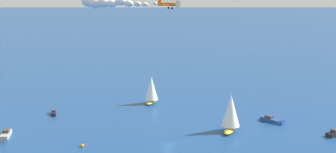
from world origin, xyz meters
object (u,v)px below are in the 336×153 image
(motorboat_far_stbd, at_px, (54,113))
(marker_buoy, at_px, (82,146))
(motorboat_ahead, at_px, (5,136))
(biplane_lead, at_px, (169,4))
(sailboat_far_port, at_px, (151,90))
(motorboat_inshore, at_px, (273,120))
(sailboat_offshore, at_px, (231,113))

(motorboat_far_stbd, bearing_deg, marker_buoy, 84.31)
(marker_buoy, bearing_deg, motorboat_ahead, -49.59)
(marker_buoy, relative_size, biplane_lead, 0.29)
(sailboat_far_port, relative_size, marker_buoy, 5.87)
(motorboat_far_stbd, bearing_deg, motorboat_ahead, 38.98)
(marker_buoy, bearing_deg, motorboat_inshore, 168.86)
(marker_buoy, bearing_deg, motorboat_far_stbd, -95.69)
(sailboat_far_port, relative_size, sailboat_offshore, 0.90)
(motorboat_ahead, bearing_deg, motorboat_far_stbd, -141.02)
(motorboat_inshore, relative_size, sailboat_offshore, 0.68)
(motorboat_far_stbd, relative_size, motorboat_inshore, 0.70)
(motorboat_far_stbd, height_order, marker_buoy, marker_buoy)
(sailboat_far_port, distance_m, motorboat_inshore, 50.48)
(motorboat_inshore, xyz_separation_m, biplane_lead, (43.00, -0.20, 40.91))
(motorboat_inshore, xyz_separation_m, sailboat_offshore, (18.96, -0.56, 5.54))
(sailboat_offshore, distance_m, motorboat_ahead, 71.71)
(sailboat_far_port, xyz_separation_m, biplane_lead, (20.13, 44.54, 35.99))
(biplane_lead, bearing_deg, marker_buoy, -29.66)
(motorboat_far_stbd, relative_size, biplane_lead, 0.91)
(sailboat_far_port, height_order, motorboat_ahead, sailboat_far_port)
(motorboat_ahead, bearing_deg, motorboat_inshore, 158.07)
(marker_buoy, distance_m, biplane_lead, 48.50)
(motorboat_inshore, bearing_deg, marker_buoy, -11.14)
(marker_buoy, bearing_deg, sailboat_offshore, 165.13)
(motorboat_far_stbd, bearing_deg, motorboat_inshore, 140.70)
(sailboat_offshore, xyz_separation_m, marker_buoy, (46.24, -12.28, -5.86))
(motorboat_ahead, bearing_deg, biplane_lead, 140.13)
(marker_buoy, height_order, biplane_lead, biplane_lead)
(motorboat_far_stbd, bearing_deg, biplane_lead, 110.23)
(motorboat_far_stbd, height_order, motorboat_inshore, motorboat_inshore)
(motorboat_ahead, height_order, marker_buoy, motorboat_ahead)
(motorboat_inshore, xyz_separation_m, marker_buoy, (65.20, -12.84, -0.32))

